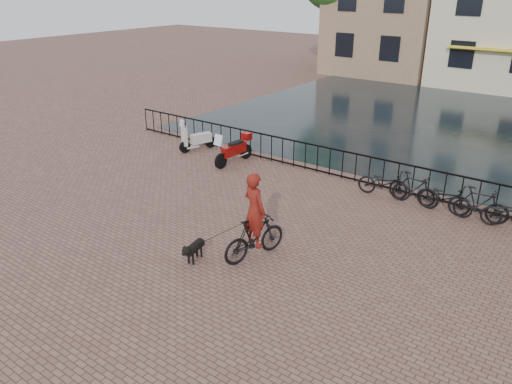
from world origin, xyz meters
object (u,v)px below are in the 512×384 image
Objects in this scene: scooter at (197,134)px; cyclist at (255,221)px; motorcycle at (234,146)px; dog at (195,250)px.

cyclist is at bearing -19.36° from scooter.
motorcycle is (-4.77, 5.05, -0.33)m from cyclist.
motorcycle is at bearing 109.50° from dog.
scooter reaches higher than motorcycle.
cyclist is 1.39× the size of motorcycle.
motorcycle is at bearing -31.54° from cyclist.
cyclist is 8.80m from scooter.
scooter is (-5.84, 6.41, 0.40)m from dog.
cyclist is 6.95m from motorcycle.
scooter is (-2.17, 0.36, 0.03)m from motorcycle.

